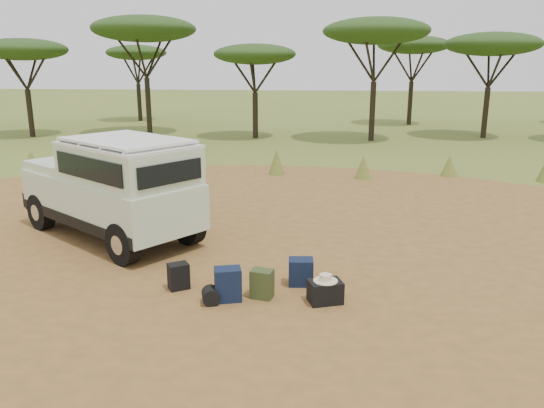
# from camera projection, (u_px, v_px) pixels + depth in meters

# --- Properties ---
(ground) EXTENTS (140.00, 140.00, 0.00)m
(ground) POSITION_uv_depth(u_px,v_px,m) (235.00, 265.00, 10.31)
(ground) COLOR #5F6D26
(ground) RESTS_ON ground
(dirt_clearing) EXTENTS (23.00, 23.00, 0.01)m
(dirt_clearing) POSITION_uv_depth(u_px,v_px,m) (235.00, 265.00, 10.30)
(dirt_clearing) COLOR olive
(dirt_clearing) RESTS_ON ground
(grass_fringe) EXTENTS (36.60, 1.60, 0.90)m
(grass_fringe) POSITION_uv_depth(u_px,v_px,m) (280.00, 164.00, 18.53)
(grass_fringe) COLOR #5F6D26
(grass_fringe) RESTS_ON ground
(acacia_treeline) EXTENTS (46.70, 13.20, 6.26)m
(acacia_treeline) POSITION_uv_depth(u_px,v_px,m) (310.00, 43.00, 28.03)
(acacia_treeline) COLOR black
(acacia_treeline) RESTS_ON ground
(safari_vehicle) EXTENTS (4.88, 4.26, 2.30)m
(safari_vehicle) POSITION_uv_depth(u_px,v_px,m) (113.00, 190.00, 11.68)
(safari_vehicle) COLOR beige
(safari_vehicle) RESTS_ON ground
(walking_staff) EXTENTS (0.29, 0.14, 1.40)m
(walking_staff) POSITION_uv_depth(u_px,v_px,m) (167.00, 215.00, 11.22)
(walking_staff) COLOR maroon
(walking_staff) RESTS_ON ground
(backpack_black) EXTENTS (0.42, 0.39, 0.47)m
(backpack_black) POSITION_uv_depth(u_px,v_px,m) (179.00, 276.00, 9.18)
(backpack_black) COLOR black
(backpack_black) RESTS_ON ground
(backpack_navy) EXTENTS (0.50, 0.41, 0.57)m
(backpack_navy) POSITION_uv_depth(u_px,v_px,m) (228.00, 284.00, 8.72)
(backpack_navy) COLOR #121E38
(backpack_navy) RESTS_ON ground
(backpack_olive) EXTENTS (0.40, 0.33, 0.50)m
(backpack_olive) POSITION_uv_depth(u_px,v_px,m) (262.00, 284.00, 8.82)
(backpack_olive) COLOR #3A4620
(backpack_olive) RESTS_ON ground
(duffel_navy) EXTENTS (0.45, 0.35, 0.48)m
(duffel_navy) POSITION_uv_depth(u_px,v_px,m) (301.00, 272.00, 9.34)
(duffel_navy) COLOR #121E38
(duffel_navy) RESTS_ON ground
(hard_case) EXTENTS (0.62, 0.53, 0.38)m
(hard_case) POSITION_uv_depth(u_px,v_px,m) (325.00, 292.00, 8.66)
(hard_case) COLOR black
(hard_case) RESTS_ON ground
(stuff_sack) EXTENTS (0.36, 0.36, 0.29)m
(stuff_sack) POSITION_uv_depth(u_px,v_px,m) (211.00, 296.00, 8.63)
(stuff_sack) COLOR black
(stuff_sack) RESTS_ON ground
(safari_hat) EXTENTS (0.40, 0.40, 0.12)m
(safari_hat) POSITION_uv_depth(u_px,v_px,m) (326.00, 279.00, 8.61)
(safari_hat) COLOR beige
(safari_hat) RESTS_ON hard_case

